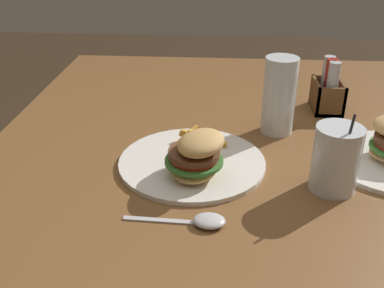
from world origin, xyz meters
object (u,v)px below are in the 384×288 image
object	(u,v)px
spoon	(205,221)
condiment_caddy	(328,91)
meal_plate_near	(194,158)
juice_glass	(335,161)
beer_glass	(279,98)

from	to	relation	value
spoon	condiment_caddy	world-z (taller)	condiment_caddy
meal_plate_near	spoon	bearing A→B (deg)	9.33
meal_plate_near	spoon	distance (m)	0.18
meal_plate_near	juice_glass	bearing A→B (deg)	80.28
beer_glass	condiment_caddy	world-z (taller)	beer_glass
beer_glass	condiment_caddy	xyz separation A→B (m)	(-0.14, 0.15, -0.03)
juice_glass	condiment_caddy	size ratio (longest dim) A/B	1.18
meal_plate_near	beer_glass	distance (m)	0.28
beer_glass	spoon	world-z (taller)	beer_glass
juice_glass	condiment_caddy	xyz separation A→B (m)	(-0.39, 0.06, -0.01)
meal_plate_near	beer_glass	world-z (taller)	beer_glass
juice_glass	beer_glass	bearing A→B (deg)	-161.42
meal_plate_near	beer_glass	bearing A→B (deg)	137.17
beer_glass	meal_plate_near	bearing A→B (deg)	-42.83
juice_glass	spoon	xyz separation A→B (m)	(0.13, -0.24, -0.05)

